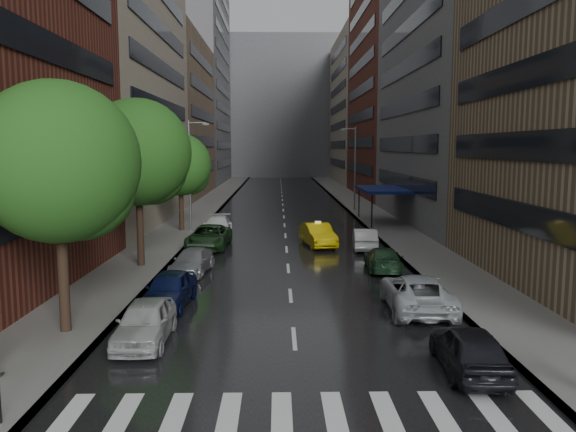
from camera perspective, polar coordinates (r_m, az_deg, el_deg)
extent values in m
plane|color=gray|center=(17.50, 1.03, -16.69)|extent=(220.00, 220.00, 0.00)
cube|color=black|center=(66.38, -0.52, 0.99)|extent=(14.00, 140.00, 0.01)
cube|color=gray|center=(66.90, -8.25, 1.02)|extent=(4.00, 140.00, 0.15)
cube|color=gray|center=(67.06, 7.19, 1.05)|extent=(4.00, 140.00, 0.15)
cube|color=silver|center=(16.61, -21.46, -18.51)|extent=(0.55, 2.80, 0.01)
cube|color=silver|center=(16.20, -16.54, -18.98)|extent=(0.55, 2.80, 0.01)
cube|color=silver|center=(15.91, -11.39, -19.34)|extent=(0.55, 2.80, 0.01)
cube|color=silver|center=(15.73, -6.05, -19.55)|extent=(0.55, 2.80, 0.01)
cube|color=silver|center=(15.67, -0.63, -19.61)|extent=(0.55, 2.80, 0.01)
cube|color=silver|center=(15.74, 4.78, -19.51)|extent=(0.55, 2.80, 0.01)
cube|color=silver|center=(15.94, 10.09, -19.25)|extent=(0.55, 2.80, 0.01)
cube|color=silver|center=(16.25, 15.22, -18.86)|extent=(0.55, 2.80, 0.01)
cube|color=silver|center=(16.67, 20.09, -18.35)|extent=(0.55, 2.80, 0.01)
cube|color=silver|center=(17.20, 24.66, -17.75)|extent=(0.55, 2.80, 0.01)
cube|color=gray|center=(54.87, -17.03, 17.22)|extent=(8.00, 28.00, 34.00)
cube|color=#937A5B|center=(81.39, -11.40, 9.72)|extent=(8.00, 28.00, 22.00)
cube|color=slate|center=(111.58, -8.68, 13.15)|extent=(8.00, 32.00, 38.00)
cube|color=slate|center=(54.51, 15.94, 12.02)|extent=(8.00, 28.00, 24.00)
cube|color=maroon|center=(82.24, 10.24, 14.62)|extent=(8.00, 28.00, 36.00)
cube|color=gray|center=(111.32, 7.14, 10.60)|extent=(8.00, 32.00, 28.00)
cube|color=slate|center=(134.30, -0.80, 10.90)|extent=(40.00, 14.00, 32.00)
cylinder|color=#382619|center=(22.56, -21.89, -4.83)|extent=(0.40, 0.40, 5.19)
sphere|color=#1E5116|center=(22.12, -22.36, 5.09)|extent=(5.93, 5.93, 5.93)
cylinder|color=#382619|center=(33.63, -14.81, -0.61)|extent=(0.40, 0.40, 5.38)
sphere|color=#1E5116|center=(33.35, -15.03, 6.28)|extent=(6.15, 6.15, 6.15)
cylinder|color=#382619|center=(47.26, -10.79, 1.09)|extent=(0.40, 0.40, 4.45)
sphere|color=#1E5116|center=(47.03, -10.89, 5.14)|extent=(5.09, 5.09, 5.09)
imported|color=yellow|center=(39.98, 3.05, -1.92)|extent=(2.60, 5.14, 1.62)
imported|color=#B8B8B8|center=(21.24, -14.32, -10.37)|extent=(1.88, 4.52, 1.53)
imported|color=#0D153D|center=(25.56, -11.95, -7.29)|extent=(2.11, 4.66, 1.55)
imported|color=gray|center=(31.93, -9.71, -4.57)|extent=(2.31, 4.71, 1.32)
imported|color=#1A3819|center=(39.41, -8.04, -2.12)|extent=(2.92, 5.88, 1.60)
imported|color=white|center=(44.86, -7.18, -1.02)|extent=(2.34, 5.39, 1.54)
imported|color=black|center=(18.93, 17.93, -12.70)|extent=(2.02, 4.52, 1.51)
imported|color=#B2B8BD|center=(25.04, 12.95, -7.59)|extent=(2.87, 5.79, 1.58)
imported|color=#1D4024|center=(32.57, 9.61, -4.32)|extent=(2.15, 4.72, 1.34)
imported|color=silver|center=(39.03, 7.81, -2.30)|extent=(1.96, 4.57, 1.46)
cylinder|color=gray|center=(46.63, -9.95, 4.02)|extent=(0.18, 0.18, 9.00)
cube|color=gray|center=(46.40, -8.34, 9.23)|extent=(0.50, 0.22, 0.16)
cylinder|color=gray|center=(61.62, 6.81, 4.80)|extent=(0.18, 0.18, 9.00)
cube|color=gray|center=(61.43, 5.56, 8.72)|extent=(0.50, 0.22, 0.16)
cube|color=navy|center=(52.04, 9.60, 2.68)|extent=(4.00, 8.00, 0.25)
cylinder|color=black|center=(48.18, 8.52, 0.56)|extent=(0.12, 0.12, 3.00)
cylinder|color=black|center=(55.64, 7.23, 1.45)|extent=(0.12, 0.12, 3.00)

